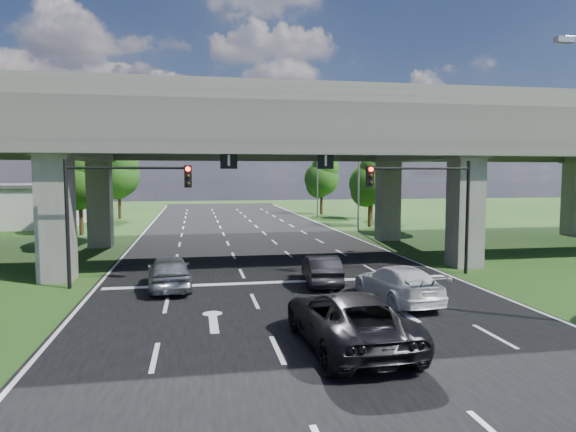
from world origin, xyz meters
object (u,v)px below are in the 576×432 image
object	(u,v)px
streetlight_far	(355,168)
car_silver	(169,272)
car_dark	(321,270)
car_white	(397,284)
streetlight_beyond	(314,169)
signal_left	(116,198)
signal_right	(430,196)
car_trailing	(348,319)

from	to	relation	value
streetlight_far	car_silver	distance (m)	26.63
car_dark	car_white	bearing A→B (deg)	127.06
streetlight_beyond	car_dark	distance (m)	38.62
signal_left	streetlight_beyond	bearing A→B (deg)	63.57
signal_right	signal_left	xyz separation A→B (m)	(-15.65, 0.00, 0.00)
signal_left	streetlight_far	world-z (taller)	streetlight_far
signal_left	car_silver	size ratio (longest dim) A/B	1.28
streetlight_far	streetlight_beyond	world-z (taller)	same
streetlight_beyond	car_trailing	distance (m)	47.39
signal_right	signal_left	distance (m)	15.65
car_dark	streetlight_beyond	bearing A→B (deg)	-97.05
signal_right	car_dark	world-z (taller)	signal_right
signal_right	streetlight_far	xyz separation A→B (m)	(2.27, 20.06, 1.66)
car_silver	car_trailing	xyz separation A→B (m)	(5.79, -9.05, 0.06)
streetlight_beyond	car_silver	bearing A→B (deg)	-112.69
streetlight_beyond	car_white	distance (m)	41.87
car_silver	car_white	distance (m)	10.26
car_dark	car_trailing	world-z (taller)	car_trailing
signal_right	car_silver	distance (m)	13.68
signal_right	streetlight_beyond	bearing A→B (deg)	86.39
signal_left	streetlight_beyond	xyz separation A→B (m)	(17.92, 36.06, 1.66)
streetlight_beyond	car_white	size ratio (longest dim) A/B	1.93
signal_left	car_white	world-z (taller)	signal_left
signal_left	car_silver	xyz separation A→B (m)	(2.42, -1.00, -3.36)
signal_right	signal_left	size ratio (longest dim) A/B	1.00
streetlight_far	car_white	size ratio (longest dim) A/B	1.93
car_white	streetlight_beyond	bearing A→B (deg)	-104.14
signal_left	signal_right	bearing A→B (deg)	0.00
signal_left	car_silver	distance (m)	4.26
signal_left	car_dark	distance (m)	10.23
car_trailing	car_dark	bearing A→B (deg)	-100.73
car_silver	car_dark	size ratio (longest dim) A/B	1.10
streetlight_beyond	car_dark	xyz separation A→B (m)	(-8.38, -37.35, -5.11)
signal_left	streetlight_beyond	size ratio (longest dim) A/B	0.60
signal_left	streetlight_beyond	world-z (taller)	streetlight_beyond
streetlight_far	car_silver	world-z (taller)	streetlight_far
streetlight_far	car_silver	size ratio (longest dim) A/B	2.13
car_white	car_trailing	xyz separation A→B (m)	(-3.63, -5.00, 0.11)
car_dark	car_white	distance (m)	4.41
streetlight_beyond	streetlight_far	bearing A→B (deg)	-90.00
car_dark	signal_right	bearing A→B (deg)	-162.43
car_white	car_trailing	bearing A→B (deg)	48.28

